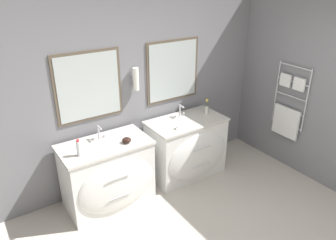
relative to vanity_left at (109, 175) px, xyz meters
name	(u,v)px	position (x,y,z in m)	size (l,w,h in m)	color
wall_back	(141,89)	(0.73, 0.42, 0.87)	(5.46, 0.16, 2.60)	slate
wall_right	(310,88)	(2.69, -0.81, 0.86)	(0.13, 4.29, 2.60)	slate
vanity_left	(109,175)	(0.00, 0.00, 0.00)	(1.10, 0.68, 0.86)	white
vanity_right	(187,148)	(1.23, 0.00, 0.00)	(1.10, 0.68, 0.86)	white
faucet_left	(99,133)	(0.00, 0.19, 0.51)	(0.17, 0.11, 0.18)	silver
faucet_right	(180,111)	(1.23, 0.19, 0.51)	(0.17, 0.11, 0.18)	silver
toiletry_bottle	(79,148)	(-0.35, -0.06, 0.52)	(0.05, 0.05, 0.20)	silver
amenity_bowl	(127,140)	(0.24, -0.08, 0.46)	(0.11, 0.11, 0.07)	black
flower_vase	(207,108)	(1.60, 0.05, 0.52)	(0.05, 0.05, 0.23)	silver
soap_dish	(178,128)	(0.98, -0.12, 0.44)	(0.08, 0.06, 0.04)	white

